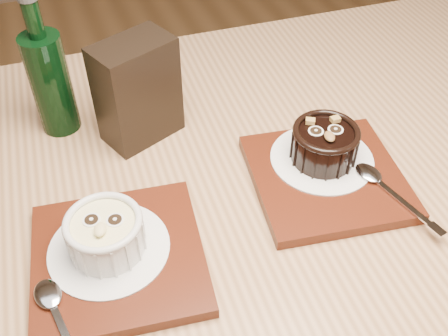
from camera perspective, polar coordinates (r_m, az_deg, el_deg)
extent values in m
cube|color=#91653F|center=(0.64, -0.86, -5.76)|extent=(1.24, 0.86, 0.04)
cylinder|color=#91653F|center=(1.32, 17.87, 0.75)|extent=(0.06, 0.06, 0.71)
cube|color=#4F1C0D|center=(0.58, -11.39, -9.61)|extent=(0.20, 0.20, 0.01)
cylinder|color=white|center=(0.58, -12.39, -8.53)|extent=(0.13, 0.13, 0.00)
cylinder|color=silver|center=(0.56, -12.72, -7.21)|extent=(0.08, 0.08, 0.04)
cylinder|color=#EADF8F|center=(0.55, -13.03, -5.96)|extent=(0.07, 0.07, 0.00)
torus|color=silver|center=(0.55, -13.09, -5.72)|extent=(0.08, 0.08, 0.01)
cylinder|color=black|center=(0.55, -14.24, -5.45)|extent=(0.02, 0.02, 0.00)
cylinder|color=black|center=(0.55, -11.79, -5.50)|extent=(0.02, 0.02, 0.00)
ellipsoid|color=#E4D085|center=(0.54, -13.34, -6.53)|extent=(0.02, 0.02, 0.01)
cube|color=#4F1C0D|center=(0.66, 11.09, -1.01)|extent=(0.20, 0.20, 0.01)
cylinder|color=white|center=(0.67, 10.60, 1.03)|extent=(0.13, 0.13, 0.00)
cylinder|color=black|center=(0.66, 10.84, 2.40)|extent=(0.08, 0.08, 0.04)
cylinder|color=black|center=(0.65, 11.07, 3.69)|extent=(0.07, 0.07, 0.00)
torus|color=black|center=(0.64, 11.11, 3.92)|extent=(0.08, 0.08, 0.01)
cylinder|color=black|center=(0.64, 9.98, 4.03)|extent=(0.02, 0.02, 0.00)
cylinder|color=black|center=(0.65, 12.06, 4.16)|extent=(0.02, 0.02, 0.00)
ellipsoid|color=brown|center=(0.63, 11.42, 3.38)|extent=(0.02, 0.02, 0.01)
cube|color=olive|center=(0.65, 9.38, 5.05)|extent=(0.01, 0.01, 0.01)
cube|color=olive|center=(0.66, 12.02, 5.21)|extent=(0.01, 0.01, 0.01)
cube|color=black|center=(0.69, -9.40, 8.25)|extent=(0.12, 0.09, 0.14)
cylinder|color=black|center=(0.73, -18.30, 8.65)|extent=(0.05, 0.05, 0.14)
cylinder|color=black|center=(0.68, -20.08, 15.03)|extent=(0.02, 0.02, 0.05)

